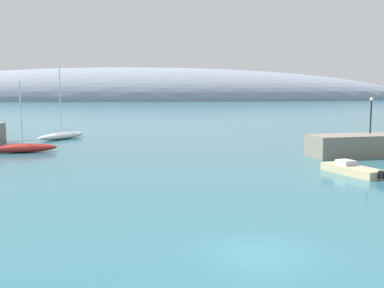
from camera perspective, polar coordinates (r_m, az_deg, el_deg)
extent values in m
plane|color=#2D6675|center=(19.81, 8.36, -13.29)|extent=(600.00, 600.00, 0.00)
ellipsoid|color=gray|center=(274.32, -6.91, 5.42)|extent=(331.34, 67.99, 37.87)
ellipsoid|color=white|center=(64.56, -15.83, 0.97)|extent=(5.99, 7.51, 0.88)
cylinder|color=silver|center=(64.27, -15.97, 5.31)|extent=(0.13, 0.13, 8.91)
cube|color=silver|center=(64.74, -15.62, 1.69)|extent=(2.19, 3.02, 0.10)
ellipsoid|color=red|center=(52.42, -20.23, -0.47)|extent=(7.27, 2.86, 0.95)
cylinder|color=silver|center=(52.10, -20.41, 3.67)|extent=(0.13, 0.13, 6.64)
cube|color=silver|center=(52.30, -19.92, 0.44)|extent=(3.16, 0.66, 0.10)
cube|color=#C6B284|center=(39.00, 19.25, -3.08)|extent=(3.63, 5.77, 0.63)
cube|color=black|center=(36.93, 22.45, -3.52)|extent=(0.49, 0.54, 0.56)
cube|color=#B2B7C1|center=(39.50, 18.46, -2.17)|extent=(1.52, 1.62, 0.40)
cylinder|color=black|center=(50.95, 21.23, 3.10)|extent=(0.16, 0.16, 3.34)
sphere|color=#EAEACC|center=(50.88, 21.33, 5.18)|extent=(0.36, 0.36, 0.36)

